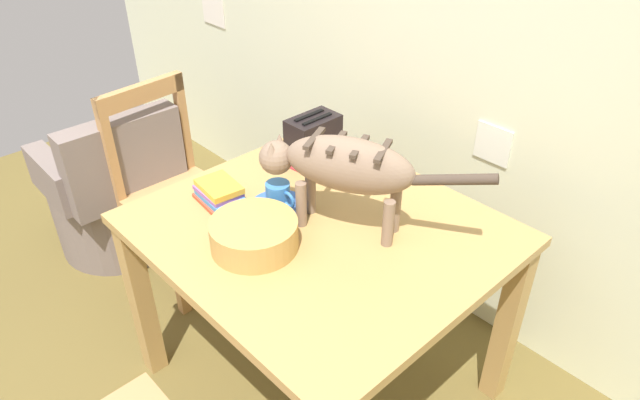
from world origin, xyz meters
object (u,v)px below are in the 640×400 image
Objects in this scene: cat at (342,167)px; wicker_basket at (254,234)px; book_stack at (219,193)px; saucer_bowl at (279,208)px; magazine at (313,159)px; dining_table at (320,247)px; wicker_armchair at (117,198)px; toaster at (313,138)px; wooden_chair_far at (175,192)px; coffee_mug at (279,195)px.

wicker_basket is at bearing 133.60° from cat.
wicker_basket is at bearing -13.38° from book_stack.
wicker_basket is at bearing -61.30° from saucer_bowl.
cat is at bearing 27.56° from book_stack.
saucer_bowl is 0.37m from magazine.
dining_table is 1.39m from wicker_armchair.
cat is 0.50m from magazine.
cat is 2.50× the size of magazine.
toaster is 0.77m from wooden_chair_far.
dining_table is 0.27m from wicker_basket.
saucer_bowl is 0.06m from coffee_mug.
magazine is 0.35× the size of wicker_armchair.
saucer_bowl is 1.12× the size of book_stack.
cat is at bearing 69.09° from wicker_basket.
wicker_basket is 0.59m from toaster.
coffee_mug is (0.00, 0.00, 0.06)m from saucer_bowl.
saucer_bowl is at bearing 29.66° from book_stack.
dining_table is 1.20× the size of wooden_chair_far.
saucer_bowl is at bearing -67.40° from magazine.
cat reaches higher than wicker_basket.
wicker_basket is (0.10, -0.18, 0.04)m from saucer_bowl.
wicker_basket is 0.35× the size of wicker_armchair.
dining_table is at bearing 111.09° from cat.
book_stack is 0.64× the size of wicker_basket.
wicker_armchair is at bearing -156.57° from toaster.
book_stack is 1.11m from wicker_armchair.
saucer_bowl is 0.21× the size of wooden_chair_far.
toaster is 0.22× the size of wooden_chair_far.
cat is 1.56m from wicker_armchair.
cat reaches higher than wicker_armchair.
toaster is at bearing -65.31° from wicker_armchair.
cat is 0.31m from saucer_bowl.
toaster is at bearing 119.31° from wicker_basket.
magazine reaches higher than dining_table.
dining_table is 8.93× the size of coffee_mug.
book_stack is 0.87× the size of toaster.
book_stack is 0.69m from wooden_chair_far.
dining_table is 0.32m from cat.
dining_table is 0.96m from wooden_chair_far.
coffee_mug is at bearing 29.19° from book_stack.
cat reaches higher than dining_table.
book_stack is 0.22× the size of wicker_armchair.
magazine is at bearing 119.00° from saucer_bowl.
coffee_mug is 0.46× the size of magazine.
saucer_bowl is at bearing -163.26° from dining_table.
wooden_chair_far is at bearing 166.95° from wicker_basket.
magazine is (-0.18, 0.32, -0.01)m from saucer_bowl.
cat is 3.39× the size of toaster.
toaster reaches higher than dining_table.
book_stack is at bearing -97.80° from magazine.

